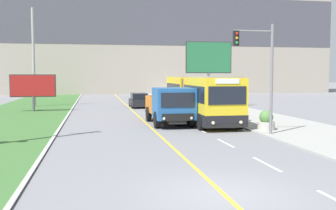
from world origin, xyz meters
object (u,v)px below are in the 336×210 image
object	(u,v)px
utility_pole_far	(34,57)
planter_round_third	(219,109)
traffic_light_mast	(261,65)
planter_round_second	(241,114)
city_bus	(199,98)
car_distant	(139,100)
billboard_small	(33,87)
billboard_large	(209,59)
planter_round_near	(266,121)
dump_truck	(171,106)

from	to	relation	value
utility_pole_far	planter_round_third	size ratio (longest dim) A/B	9.43
traffic_light_mast	planter_round_second	xyz separation A→B (m)	(1.25, 5.92, -3.26)
city_bus	car_distant	xyz separation A→B (m)	(-2.90, 12.69, -0.94)
billboard_small	billboard_large	bearing A→B (deg)	4.17
planter_round_near	planter_round_third	world-z (taller)	planter_round_near
utility_pole_far	billboard_large	world-z (taller)	utility_pole_far
city_bus	car_distant	bearing A→B (deg)	102.89
traffic_light_mast	billboard_small	xyz separation A→B (m)	(-14.21, 16.82, -1.56)
planter_round_near	traffic_light_mast	bearing A→B (deg)	-125.48
utility_pole_far	planter_round_near	size ratio (longest dim) A/B	8.92
planter_round_near	planter_round_second	xyz separation A→B (m)	(0.19, 4.42, -0.01)
utility_pole_far	car_distant	bearing A→B (deg)	-14.18
billboard_small	planter_round_second	xyz separation A→B (m)	(15.45, -10.91, -1.70)
billboard_large	planter_round_near	xyz separation A→B (m)	(-1.40, -16.54, -4.27)
city_bus	planter_round_near	size ratio (longest dim) A/B	10.74
dump_truck	utility_pole_far	distance (m)	21.27
billboard_small	planter_round_third	distance (m)	16.69
planter_round_second	planter_round_third	size ratio (longest dim) A/B	1.04
dump_truck	planter_round_near	xyz separation A→B (m)	(5.01, -3.44, -0.69)
traffic_light_mast	planter_round_third	xyz separation A→B (m)	(1.08, 10.34, -3.28)
planter_round_second	planter_round_third	bearing A→B (deg)	92.25
billboard_large	city_bus	bearing A→B (deg)	-109.91
traffic_light_mast	billboard_large	distance (m)	18.23
billboard_large	planter_round_second	world-z (taller)	billboard_large
billboard_small	dump_truck	bearing A→B (deg)	-49.19
city_bus	billboard_large	world-z (taller)	billboard_large
billboard_large	planter_round_third	size ratio (longest dim) A/B	6.12
billboard_small	planter_round_near	bearing A→B (deg)	-45.12
planter_round_near	car_distant	bearing A→B (deg)	106.17
utility_pole_far	planter_round_second	distance (m)	23.78
city_bus	billboard_large	bearing A→B (deg)	70.09
planter_round_third	planter_round_near	bearing A→B (deg)	-90.08
traffic_light_mast	planter_round_near	world-z (taller)	traffic_light_mast
planter_round_third	utility_pole_far	bearing A→B (deg)	142.28
billboard_small	traffic_light_mast	bearing A→B (deg)	-49.82
traffic_light_mast	billboard_small	distance (m)	22.07
planter_round_second	traffic_light_mast	bearing A→B (deg)	-101.93
planter_round_near	planter_round_second	bearing A→B (deg)	87.60
traffic_light_mast	billboard_large	size ratio (longest dim) A/B	0.91
planter_round_near	dump_truck	bearing A→B (deg)	145.47
city_bus	planter_round_third	bearing A→B (deg)	50.24
utility_pole_far	planter_round_second	bearing A→B (deg)	-46.08
planter_round_third	planter_round_second	bearing A→B (deg)	-87.75
car_distant	planter_round_near	size ratio (longest dim) A/B	3.77
billboard_large	planter_round_near	world-z (taller)	billboard_large
planter_round_near	planter_round_second	world-z (taller)	planter_round_near
car_distant	planter_round_third	xyz separation A→B (m)	(5.39, -9.70, -0.14)
utility_pole_far	planter_round_near	world-z (taller)	utility_pole_far
utility_pole_far	billboard_large	xyz separation A→B (m)	(17.39, -4.68, -0.30)
traffic_light_mast	billboard_large	xyz separation A→B (m)	(2.46, 18.04, 1.02)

